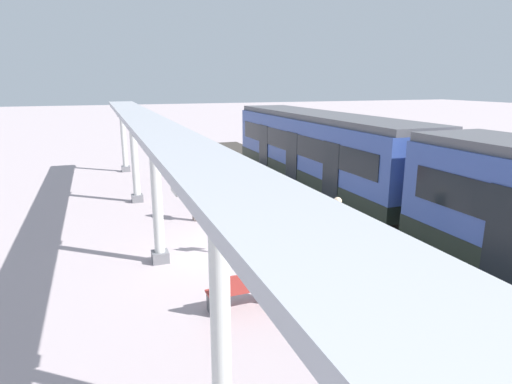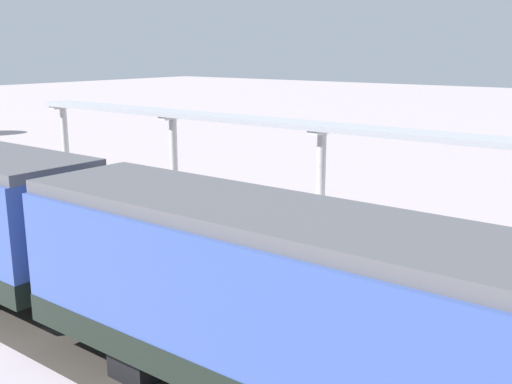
{
  "view_description": "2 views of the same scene",
  "coord_description": "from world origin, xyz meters",
  "px_view_note": "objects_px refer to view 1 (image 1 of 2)",
  "views": [
    {
      "loc": [
        4.24,
        11.5,
        4.79
      ],
      "look_at": [
        -0.42,
        -1.24,
        1.35
      ],
      "focal_mm": 30.59,
      "sensor_mm": 36.0,
      "label": 1
    },
    {
      "loc": [
        -12.27,
        -8.93,
        5.9
      ],
      "look_at": [
        0.77,
        1.03,
        1.97
      ],
      "focal_mm": 41.85,
      "sensor_mm": 36.0,
      "label": 2
    }
  ],
  "objects_px": {
    "bench_near_end": "(242,290)",
    "train_near_carriage": "(319,151)",
    "canopy_pillar_second": "(135,158)",
    "canopy_pillar_nearest": "(124,138)",
    "passenger_waiting_near_edge": "(337,220)",
    "platform_info_sign": "(263,213)",
    "canopy_pillar_third": "(157,197)",
    "canopy_pillar_fourth": "(220,310)",
    "passenger_by_the_benches": "(194,192)"
  },
  "relations": [
    {
      "from": "canopy_pillar_nearest",
      "to": "canopy_pillar_third",
      "type": "distance_m",
      "value": 13.22
    },
    {
      "from": "train_near_carriage",
      "to": "canopy_pillar_second",
      "type": "xyz_separation_m",
      "value": [
        7.8,
        -0.91,
        -0.0
      ]
    },
    {
      "from": "bench_near_end",
      "to": "platform_info_sign",
      "type": "height_order",
      "value": "platform_info_sign"
    },
    {
      "from": "canopy_pillar_third",
      "to": "canopy_pillar_fourth",
      "type": "height_order",
      "value": "same"
    },
    {
      "from": "canopy_pillar_third",
      "to": "platform_info_sign",
      "type": "relative_size",
      "value": 1.64
    },
    {
      "from": "canopy_pillar_nearest",
      "to": "canopy_pillar_fourth",
      "type": "xyz_separation_m",
      "value": [
        0.0,
        19.44,
        0.0
      ]
    },
    {
      "from": "canopy_pillar_third",
      "to": "passenger_waiting_near_edge",
      "type": "distance_m",
      "value": 4.93
    },
    {
      "from": "canopy_pillar_fourth",
      "to": "passenger_waiting_near_edge",
      "type": "distance_m",
      "value": 6.85
    },
    {
      "from": "canopy_pillar_second",
      "to": "canopy_pillar_third",
      "type": "relative_size",
      "value": 1.0
    },
    {
      "from": "train_near_carriage",
      "to": "canopy_pillar_nearest",
      "type": "height_order",
      "value": "canopy_pillar_nearest"
    },
    {
      "from": "passenger_by_the_benches",
      "to": "platform_info_sign",
      "type": "bearing_deg",
      "value": 104.32
    },
    {
      "from": "canopy_pillar_second",
      "to": "canopy_pillar_fourth",
      "type": "bearing_deg",
      "value": 90.0
    },
    {
      "from": "passenger_waiting_near_edge",
      "to": "passenger_by_the_benches",
      "type": "bearing_deg",
      "value": -56.58
    },
    {
      "from": "canopy_pillar_second",
      "to": "passenger_by_the_benches",
      "type": "distance_m",
      "value": 3.78
    },
    {
      "from": "canopy_pillar_second",
      "to": "platform_info_sign",
      "type": "distance_m",
      "value": 7.85
    },
    {
      "from": "canopy_pillar_third",
      "to": "canopy_pillar_fourth",
      "type": "relative_size",
      "value": 1.0
    },
    {
      "from": "canopy_pillar_fourth",
      "to": "bench_near_end",
      "type": "relative_size",
      "value": 2.38
    },
    {
      "from": "platform_info_sign",
      "to": "passenger_by_the_benches",
      "type": "bearing_deg",
      "value": -75.68
    },
    {
      "from": "train_near_carriage",
      "to": "passenger_by_the_benches",
      "type": "relative_size",
      "value": 7.97
    },
    {
      "from": "canopy_pillar_nearest",
      "to": "canopy_pillar_third",
      "type": "xyz_separation_m",
      "value": [
        0.0,
        13.22,
        0.0
      ]
    },
    {
      "from": "canopy_pillar_second",
      "to": "canopy_pillar_fourth",
      "type": "height_order",
      "value": "same"
    },
    {
      "from": "bench_near_end",
      "to": "canopy_pillar_nearest",
      "type": "bearing_deg",
      "value": -85.47
    },
    {
      "from": "passenger_waiting_near_edge",
      "to": "passenger_by_the_benches",
      "type": "xyz_separation_m",
      "value": [
        3.02,
        -4.57,
        -0.02
      ]
    },
    {
      "from": "platform_info_sign",
      "to": "passenger_waiting_near_edge",
      "type": "height_order",
      "value": "platform_info_sign"
    },
    {
      "from": "platform_info_sign",
      "to": "canopy_pillar_nearest",
      "type": "bearing_deg",
      "value": -79.03
    },
    {
      "from": "canopy_pillar_third",
      "to": "canopy_pillar_fourth",
      "type": "xyz_separation_m",
      "value": [
        0.0,
        6.22,
        0.0
      ]
    },
    {
      "from": "train_near_carriage",
      "to": "bench_near_end",
      "type": "relative_size",
      "value": 8.93
    },
    {
      "from": "canopy_pillar_fourth",
      "to": "passenger_by_the_benches",
      "type": "bearing_deg",
      "value": -100.01
    },
    {
      "from": "canopy_pillar_second",
      "to": "platform_info_sign",
      "type": "xyz_separation_m",
      "value": [
        -2.71,
        7.35,
        -0.5
      ]
    },
    {
      "from": "canopy_pillar_nearest",
      "to": "passenger_waiting_near_edge",
      "type": "distance_m",
      "value": 15.27
    },
    {
      "from": "canopy_pillar_third",
      "to": "train_near_carriage",
      "type": "bearing_deg",
      "value": -144.02
    },
    {
      "from": "bench_near_end",
      "to": "passenger_by_the_benches",
      "type": "relative_size",
      "value": 0.89
    },
    {
      "from": "train_near_carriage",
      "to": "canopy_pillar_second",
      "type": "distance_m",
      "value": 7.86
    },
    {
      "from": "train_near_carriage",
      "to": "canopy_pillar_nearest",
      "type": "distance_m",
      "value": 10.86
    },
    {
      "from": "canopy_pillar_second",
      "to": "canopy_pillar_fourth",
      "type": "relative_size",
      "value": 1.0
    },
    {
      "from": "platform_info_sign",
      "to": "canopy_pillar_third",
      "type": "bearing_deg",
      "value": -15.9
    },
    {
      "from": "canopy_pillar_nearest",
      "to": "canopy_pillar_fourth",
      "type": "relative_size",
      "value": 1.0
    },
    {
      "from": "passenger_waiting_near_edge",
      "to": "train_near_carriage",
      "type": "bearing_deg",
      "value": -114.07
    },
    {
      "from": "canopy_pillar_nearest",
      "to": "canopy_pillar_second",
      "type": "xyz_separation_m",
      "value": [
        0.0,
        6.64,
        0.0
      ]
    },
    {
      "from": "bench_near_end",
      "to": "platform_info_sign",
      "type": "distance_m",
      "value": 2.93
    },
    {
      "from": "passenger_waiting_near_edge",
      "to": "passenger_by_the_benches",
      "type": "distance_m",
      "value": 5.48
    },
    {
      "from": "canopy_pillar_second",
      "to": "bench_near_end",
      "type": "xyz_separation_m",
      "value": [
        -1.3,
        9.76,
        -1.39
      ]
    },
    {
      "from": "platform_info_sign",
      "to": "canopy_pillar_fourth",
      "type": "bearing_deg",
      "value": 63.54
    },
    {
      "from": "canopy_pillar_second",
      "to": "canopy_pillar_fourth",
      "type": "xyz_separation_m",
      "value": [
        0.0,
        12.8,
        0.0
      ]
    },
    {
      "from": "canopy_pillar_nearest",
      "to": "bench_near_end",
      "type": "xyz_separation_m",
      "value": [
        -1.3,
        16.4,
        -1.39
      ]
    },
    {
      "from": "train_near_carriage",
      "to": "canopy_pillar_third",
      "type": "bearing_deg",
      "value": 35.98
    },
    {
      "from": "bench_near_end",
      "to": "train_near_carriage",
      "type": "bearing_deg",
      "value": -126.32
    },
    {
      "from": "canopy_pillar_fourth",
      "to": "canopy_pillar_third",
      "type": "bearing_deg",
      "value": -90.0
    },
    {
      "from": "train_near_carriage",
      "to": "canopy_pillar_nearest",
      "type": "relative_size",
      "value": 3.76
    },
    {
      "from": "bench_near_end",
      "to": "passenger_by_the_benches",
      "type": "xyz_separation_m",
      "value": [
        -0.38,
        -6.46,
        0.62
      ]
    }
  ]
}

